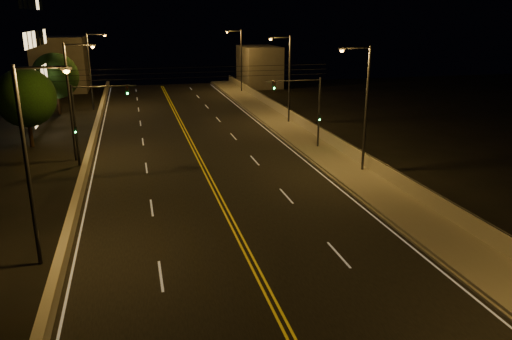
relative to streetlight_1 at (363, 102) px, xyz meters
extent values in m
cube|color=black|center=(-11.53, -3.07, -5.55)|extent=(18.00, 120.00, 0.02)
cube|color=gray|center=(-0.73, -3.07, -5.41)|extent=(3.60, 120.00, 0.30)
cube|color=gray|center=(-2.60, -3.07, -5.48)|extent=(0.14, 120.00, 0.15)
cube|color=#AFA792|center=(0.92, -3.07, -4.76)|extent=(0.30, 120.00, 1.00)
cube|color=#AFA792|center=(-20.63, -3.07, -5.12)|extent=(0.45, 120.00, 0.87)
cube|color=#6E665C|center=(4.97, 50.87, -2.16)|extent=(6.00, 10.00, 6.79)
cube|color=#6E665C|center=(-27.53, 52.47, -1.26)|extent=(8.00, 8.00, 8.60)
cylinder|color=black|center=(0.92, -3.07, -4.23)|extent=(0.06, 120.00, 0.06)
cube|color=silver|center=(-20.13, -3.07, -5.54)|extent=(0.12, 116.00, 0.00)
cube|color=silver|center=(-2.93, -3.07, -5.54)|extent=(0.12, 116.00, 0.00)
cube|color=gold|center=(-11.68, -3.07, -5.54)|extent=(0.12, 116.00, 0.00)
cube|color=gold|center=(-11.38, -3.07, -5.54)|extent=(0.12, 116.00, 0.00)
cube|color=silver|center=(-16.03, -12.57, -5.54)|extent=(0.12, 3.00, 0.00)
cube|color=silver|center=(-16.03, -3.57, -5.54)|extent=(0.12, 3.00, 0.00)
cube|color=silver|center=(-16.03, 5.43, -5.54)|extent=(0.12, 3.00, 0.00)
cube|color=silver|center=(-16.03, 14.43, -5.54)|extent=(0.12, 3.00, 0.00)
cube|color=silver|center=(-16.03, 23.43, -5.54)|extent=(0.12, 3.00, 0.00)
cube|color=silver|center=(-16.03, 32.43, -5.54)|extent=(0.12, 3.00, 0.00)
cube|color=silver|center=(-16.03, 41.43, -5.54)|extent=(0.12, 3.00, 0.00)
cube|color=silver|center=(-16.03, 50.43, -5.54)|extent=(0.12, 3.00, 0.00)
cube|color=silver|center=(-7.03, -12.57, -5.54)|extent=(0.12, 3.00, 0.00)
cube|color=silver|center=(-7.03, -3.57, -5.54)|extent=(0.12, 3.00, 0.00)
cube|color=silver|center=(-7.03, 5.43, -5.54)|extent=(0.12, 3.00, 0.00)
cube|color=silver|center=(-7.03, 14.43, -5.54)|extent=(0.12, 3.00, 0.00)
cube|color=silver|center=(-7.03, 23.43, -5.54)|extent=(0.12, 3.00, 0.00)
cube|color=silver|center=(-7.03, 32.43, -5.54)|extent=(0.12, 3.00, 0.00)
cube|color=silver|center=(-7.03, 41.43, -5.54)|extent=(0.12, 3.00, 0.00)
cube|color=silver|center=(-7.03, 50.43, -5.54)|extent=(0.12, 3.00, 0.00)
cylinder|color=#2D2D33|center=(0.27, 0.00, -0.72)|extent=(0.20, 0.20, 9.68)
cylinder|color=#2D2D33|center=(-0.83, 0.00, 3.97)|extent=(2.20, 0.12, 0.12)
cube|color=#2D2D33|center=(-1.93, 0.00, 3.90)|extent=(0.50, 0.25, 0.14)
sphere|color=#FF9E2D|center=(-1.93, 0.00, 3.80)|extent=(0.28, 0.28, 0.28)
cylinder|color=#2D2D33|center=(0.27, 18.98, -0.72)|extent=(0.20, 0.20, 9.68)
cylinder|color=#2D2D33|center=(-0.83, 18.98, 3.97)|extent=(2.20, 0.12, 0.12)
cube|color=#2D2D33|center=(-1.93, 18.98, 3.90)|extent=(0.50, 0.25, 0.14)
sphere|color=#FF9E2D|center=(-1.93, 18.98, 3.80)|extent=(0.28, 0.28, 0.28)
cylinder|color=#2D2D33|center=(0.27, 43.73, -0.72)|extent=(0.20, 0.20, 9.68)
cylinder|color=#2D2D33|center=(-0.83, 43.73, 3.97)|extent=(2.20, 0.12, 0.12)
cube|color=#2D2D33|center=(-1.93, 43.73, 3.90)|extent=(0.50, 0.25, 0.14)
sphere|color=#FF9E2D|center=(-1.93, 43.73, 3.80)|extent=(0.28, 0.28, 0.28)
cylinder|color=#2D2D33|center=(-21.73, -9.82, -0.72)|extent=(0.20, 0.20, 9.68)
cylinder|color=#2D2D33|center=(-20.63, -9.82, 3.97)|extent=(2.20, 0.12, 0.12)
cube|color=#2D2D33|center=(-19.53, -9.82, 3.90)|extent=(0.50, 0.25, 0.14)
sphere|color=#FF9E2D|center=(-19.53, -9.82, 3.80)|extent=(0.28, 0.28, 0.28)
cylinder|color=#2D2D33|center=(-21.73, 9.25, -0.72)|extent=(0.20, 0.20, 9.68)
cylinder|color=#2D2D33|center=(-20.63, 9.25, 3.97)|extent=(2.20, 0.12, 0.12)
cube|color=#2D2D33|center=(-19.53, 9.25, 3.90)|extent=(0.50, 0.25, 0.14)
sphere|color=#FF9E2D|center=(-19.53, 9.25, 3.80)|extent=(0.28, 0.28, 0.28)
cylinder|color=#2D2D33|center=(-21.73, 33.73, -0.72)|extent=(0.20, 0.20, 9.68)
cylinder|color=#2D2D33|center=(-20.63, 33.73, 3.97)|extent=(2.20, 0.12, 0.12)
cube|color=#2D2D33|center=(-19.53, 33.73, 3.90)|extent=(0.50, 0.25, 0.14)
sphere|color=#FF9E2D|center=(-19.53, 33.73, 3.80)|extent=(0.28, 0.28, 0.28)
cylinder|color=#2D2D33|center=(-0.53, 7.61, -2.28)|extent=(0.18, 0.18, 6.56)
cylinder|color=#2D2D33|center=(-3.03, 7.61, 0.80)|extent=(5.00, 0.10, 0.10)
cube|color=black|center=(-4.78, 7.61, 0.45)|extent=(0.28, 0.18, 0.80)
sphere|color=#19FF4C|center=(-4.78, 7.50, 0.20)|extent=(0.14, 0.14, 0.14)
cube|color=black|center=(-0.53, 7.46, -2.56)|extent=(0.22, 0.14, 0.55)
cylinder|color=#2D2D33|center=(-21.33, 7.61, -2.28)|extent=(0.18, 0.18, 6.56)
cylinder|color=#2D2D33|center=(-18.83, 7.61, 0.80)|extent=(5.00, 0.10, 0.10)
cube|color=black|center=(-17.08, 7.61, 0.45)|extent=(0.28, 0.18, 0.80)
sphere|color=#19FF4C|center=(-17.08, 7.50, 0.20)|extent=(0.14, 0.14, 0.14)
cube|color=black|center=(-21.33, 7.46, -2.56)|extent=(0.22, 0.14, 0.55)
cylinder|color=black|center=(-11.53, 6.43, 1.44)|extent=(22.00, 0.03, 0.03)
cylinder|color=black|center=(-11.53, 6.43, 1.84)|extent=(22.00, 0.03, 0.03)
cylinder|color=black|center=(-11.53, 6.43, 2.24)|extent=(22.00, 0.03, 0.03)
cylinder|color=black|center=(-26.15, 15.02, -4.29)|extent=(0.36, 0.36, 2.55)
sphere|color=black|center=(-26.15, 15.02, -0.96)|extent=(5.38, 5.38, 5.38)
cylinder|color=black|center=(-27.38, 21.67, -4.45)|extent=(0.36, 0.36, 2.21)
sphere|color=black|center=(-27.38, 21.67, -1.56)|extent=(4.67, 4.67, 4.67)
cylinder|color=black|center=(-25.64, 31.45, -4.24)|extent=(0.36, 0.36, 2.63)
sphere|color=black|center=(-25.64, 31.45, -0.81)|extent=(5.55, 5.55, 5.55)
camera|label=1|loc=(-16.75, -33.99, 6.16)|focal=35.00mm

